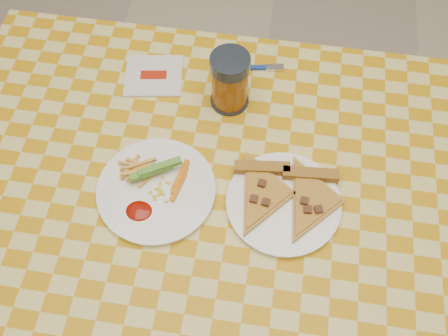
{
  "coord_description": "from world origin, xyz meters",
  "views": [
    {
      "loc": [
        0.05,
        -0.45,
        1.66
      ],
      "look_at": [
        -0.03,
        0.05,
        0.78
      ],
      "focal_mm": 40.0,
      "sensor_mm": 36.0,
      "label": 1
    }
  ],
  "objects_px": {
    "table": "(232,211)",
    "plate_left": "(157,191)",
    "drink_glass": "(230,81)",
    "plate_right": "(283,204)"
  },
  "relations": [
    {
      "from": "table",
      "to": "plate_left",
      "type": "height_order",
      "value": "plate_left"
    },
    {
      "from": "drink_glass",
      "to": "plate_right",
      "type": "bearing_deg",
      "value": -59.05
    },
    {
      "from": "drink_glass",
      "to": "table",
      "type": "bearing_deg",
      "value": -80.07
    },
    {
      "from": "table",
      "to": "plate_left",
      "type": "relative_size",
      "value": 5.43
    },
    {
      "from": "plate_left",
      "to": "drink_glass",
      "type": "height_order",
      "value": "drink_glass"
    },
    {
      "from": "table",
      "to": "plate_left",
      "type": "xyz_separation_m",
      "value": [
        -0.15,
        -0.01,
        0.08
      ]
    },
    {
      "from": "plate_left",
      "to": "plate_right",
      "type": "bearing_deg",
      "value": 2.35
    },
    {
      "from": "plate_left",
      "to": "drink_glass",
      "type": "relative_size",
      "value": 1.68
    },
    {
      "from": "table",
      "to": "plate_left",
      "type": "bearing_deg",
      "value": -174.7
    },
    {
      "from": "plate_left",
      "to": "plate_right",
      "type": "xyz_separation_m",
      "value": [
        0.26,
        0.01,
        0.0
      ]
    }
  ]
}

